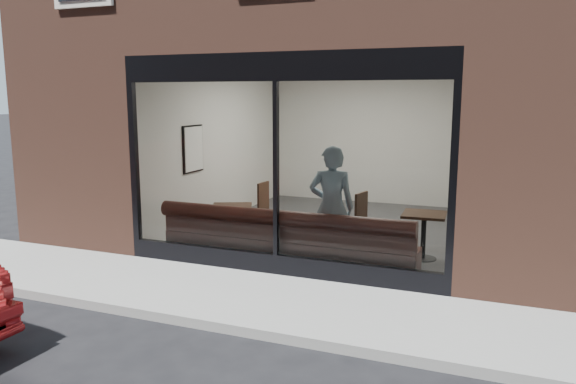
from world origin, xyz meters
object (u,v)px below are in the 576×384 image
at_px(banquette, 287,252).
at_px(cafe_table_right, 424,215).
at_px(cafe_chair_right, 351,231).
at_px(cafe_table_left, 232,207).
at_px(cafe_chair_left, 255,217).
at_px(person, 331,207).

distance_m(banquette, cafe_table_right, 2.27).
relative_size(cafe_table_right, cafe_chair_right, 1.60).
bearing_deg(cafe_table_left, banquette, -24.28).
xyz_separation_m(banquette, cafe_chair_right, (0.57, 1.63, 0.01)).
relative_size(cafe_chair_left, cafe_chair_right, 0.97).
height_order(banquette, cafe_chair_right, banquette).
bearing_deg(cafe_table_right, cafe_table_left, -169.09).
bearing_deg(cafe_table_left, cafe_chair_right, 31.04).
relative_size(person, cafe_chair_right, 4.49).
relative_size(banquette, cafe_chair_right, 9.60).
distance_m(person, cafe_chair_left, 2.84).
xyz_separation_m(cafe_table_left, cafe_chair_right, (1.79, 1.08, -0.50)).
xyz_separation_m(banquette, cafe_table_right, (1.89, 1.15, 0.52)).
bearing_deg(cafe_chair_left, person, 144.76).
bearing_deg(cafe_chair_left, banquette, 131.10).
xyz_separation_m(person, cafe_chair_right, (-0.07, 1.39, -0.70)).
relative_size(person, cafe_chair_left, 4.62).
bearing_deg(cafe_table_right, cafe_chair_left, 165.82).
relative_size(cafe_table_left, cafe_chair_left, 1.63).
relative_size(cafe_table_right, cafe_chair_left, 1.64).
bearing_deg(banquette, cafe_chair_left, 126.48).
distance_m(person, cafe_table_right, 1.56).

